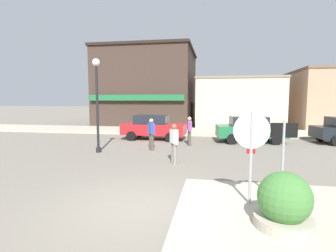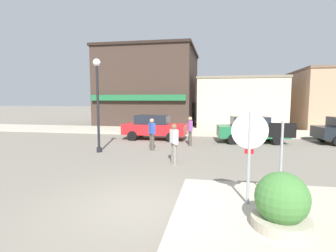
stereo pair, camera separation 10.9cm
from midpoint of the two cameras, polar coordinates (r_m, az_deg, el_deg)
ground_plane at (r=6.65m, az=-6.04°, el=-17.04°), size 160.00×160.00×0.00m
sidewalk_corner at (r=6.40m, az=32.88°, el=-18.22°), size 6.40×4.80×0.15m
kerb_far at (r=20.34m, az=5.43°, el=-1.22°), size 80.00×4.00×0.15m
stop_sign at (r=6.30m, az=17.75°, el=-4.19°), size 0.82×0.07×2.30m
one_way_sign at (r=6.59m, az=23.88°, el=-5.63°), size 0.60×0.06×2.10m
planter at (r=5.63m, az=23.98°, el=-15.73°), size 1.10×1.10×1.23m
lamp_post at (r=13.04m, az=-14.86°, el=7.33°), size 0.36×0.36×4.54m
parked_car_nearest at (r=16.82m, az=-2.79°, el=-0.17°), size 4.06×1.99×1.56m
parked_car_second at (r=16.38m, az=17.85°, el=-0.61°), size 4.16×2.20×1.56m
pedestrian_crossing_near at (r=10.43m, az=1.61°, el=-3.60°), size 0.38×0.51×1.61m
pedestrian_crossing_far at (r=14.57m, az=5.06°, el=-0.91°), size 0.30×0.56×1.61m
pedestrian_kerb_side at (r=13.23m, az=-3.29°, el=-1.58°), size 0.42×0.48×1.61m
building_corner_shop at (r=27.55m, az=-3.63°, el=8.35°), size 9.18×9.71×7.52m
building_storefront_left_near at (r=25.81m, az=15.35°, el=4.99°), size 7.70×6.20×4.53m
building_storefront_left_mid at (r=27.57m, az=32.11°, el=4.98°), size 6.15×7.61×5.14m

